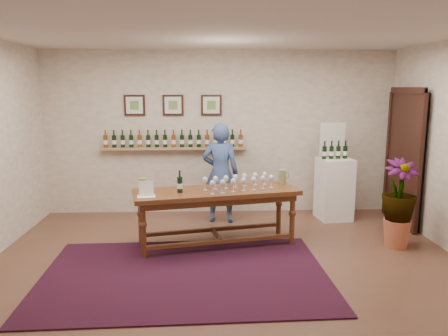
{
  "coord_description": "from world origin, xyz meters",
  "views": [
    {
      "loc": [
        -0.23,
        -5.02,
        2.19
      ],
      "look_at": [
        0.0,
        0.8,
        1.1
      ],
      "focal_mm": 35.0,
      "sensor_mm": 36.0,
      "label": 1
    }
  ],
  "objects_px": {
    "tasting_table": "(216,198)",
    "person": "(220,173)",
    "potted_plant": "(399,203)",
    "display_pedestal": "(334,189)"
  },
  "relations": [
    {
      "from": "tasting_table",
      "to": "person",
      "type": "relative_size",
      "value": 1.44
    },
    {
      "from": "potted_plant",
      "to": "person",
      "type": "xyz_separation_m",
      "value": [
        -2.39,
        1.26,
        0.19
      ]
    },
    {
      "from": "display_pedestal",
      "to": "person",
      "type": "xyz_separation_m",
      "value": [
        -1.9,
        -0.09,
        0.3
      ]
    },
    {
      "from": "potted_plant",
      "to": "person",
      "type": "height_order",
      "value": "person"
    },
    {
      "from": "tasting_table",
      "to": "display_pedestal",
      "type": "relative_size",
      "value": 2.29
    },
    {
      "from": "tasting_table",
      "to": "potted_plant",
      "type": "height_order",
      "value": "potted_plant"
    },
    {
      "from": "display_pedestal",
      "to": "person",
      "type": "height_order",
      "value": "person"
    },
    {
      "from": "tasting_table",
      "to": "potted_plant",
      "type": "xyz_separation_m",
      "value": [
        2.48,
        -0.17,
        -0.05
      ]
    },
    {
      "from": "tasting_table",
      "to": "display_pedestal",
      "type": "xyz_separation_m",
      "value": [
        1.99,
        1.18,
        -0.16
      ]
    },
    {
      "from": "potted_plant",
      "to": "display_pedestal",
      "type": "bearing_deg",
      "value": 110.08
    }
  ]
}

